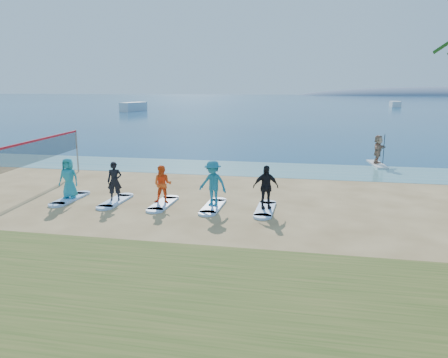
% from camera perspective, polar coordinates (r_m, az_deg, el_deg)
% --- Properties ---
extents(ground, '(600.00, 600.00, 0.00)m').
position_cam_1_polar(ground, '(16.99, -3.76, -4.89)').
color(ground, tan).
rests_on(ground, ground).
extents(shallow_water, '(600.00, 600.00, 0.00)m').
position_cam_1_polar(shallow_water, '(26.98, 2.11, 1.42)').
color(shallow_water, teal).
rests_on(shallow_water, ground).
extents(ocean, '(600.00, 600.00, 0.00)m').
position_cam_1_polar(ocean, '(175.81, 10.30, 10.05)').
color(ocean, navy).
rests_on(ocean, ground).
extents(volleyball_net, '(1.20, 9.02, 2.50)m').
position_cam_1_polar(volleyball_net, '(22.89, -23.10, 3.41)').
color(volleyball_net, gray).
rests_on(volleyball_net, ground).
extents(paddleboard, '(1.05, 3.06, 0.12)m').
position_cam_1_polar(paddleboard, '(29.74, 19.34, 1.83)').
color(paddleboard, silver).
rests_on(paddleboard, ground).
extents(paddleboarder, '(1.17, 1.77, 1.82)m').
position_cam_1_polar(paddleboarder, '(29.60, 19.47, 3.68)').
color(paddleboarder, tan).
rests_on(paddleboarder, paddleboard).
extents(boat_offshore_a, '(3.64, 7.49, 1.87)m').
position_cam_1_polar(boat_offshore_a, '(96.15, -11.72, 8.67)').
color(boat_offshore_a, silver).
rests_on(boat_offshore_a, ground).
extents(boat_offshore_b, '(2.39, 6.47, 1.41)m').
position_cam_1_polar(boat_offshore_b, '(124.78, 21.43, 8.78)').
color(boat_offshore_b, silver).
rests_on(boat_offshore_b, ground).
extents(surfboard_0, '(0.70, 2.20, 0.09)m').
position_cam_1_polar(surfboard_0, '(20.60, -19.45, -2.44)').
color(surfboard_0, '#A4CDFF').
rests_on(surfboard_0, ground).
extents(student_0, '(0.91, 0.62, 1.78)m').
position_cam_1_polar(student_0, '(20.40, -19.63, 0.11)').
color(student_0, teal).
rests_on(student_0, surfboard_0).
extents(surfboard_1, '(0.70, 2.20, 0.09)m').
position_cam_1_polar(surfboard_1, '(19.58, -13.97, -2.82)').
color(surfboard_1, '#A4CDFF').
rests_on(surfboard_1, ground).
extents(student_1, '(0.71, 0.58, 1.69)m').
position_cam_1_polar(student_1, '(19.38, -14.10, -0.28)').
color(student_1, black).
rests_on(student_1, surfboard_1).
extents(surfboard_2, '(0.70, 2.20, 0.09)m').
position_cam_1_polar(surfboard_2, '(18.76, -7.95, -3.22)').
color(surfboard_2, '#A4CDFF').
rests_on(surfboard_2, ground).
extents(student_2, '(0.83, 0.68, 1.61)m').
position_cam_1_polar(student_2, '(18.56, -8.02, -0.69)').
color(student_2, '#FF571A').
rests_on(student_2, surfboard_2).
extents(surfboard_3, '(0.70, 2.20, 0.09)m').
position_cam_1_polar(surfboard_3, '(18.17, -1.45, -3.61)').
color(surfboard_3, '#A4CDFF').
rests_on(surfboard_3, ground).
extents(student_3, '(1.37, 1.01, 1.89)m').
position_cam_1_polar(student_3, '(17.93, -1.46, -0.56)').
color(student_3, teal).
rests_on(student_3, surfboard_3).
extents(surfboard_4, '(0.70, 2.20, 0.09)m').
position_cam_1_polar(surfboard_4, '(17.82, 5.41, -3.97)').
color(surfboard_4, '#A4CDFF').
rests_on(surfboard_4, ground).
extents(student_4, '(1.12, 0.75, 1.77)m').
position_cam_1_polar(student_4, '(17.59, 5.46, -1.05)').
color(student_4, black).
rests_on(student_4, surfboard_4).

